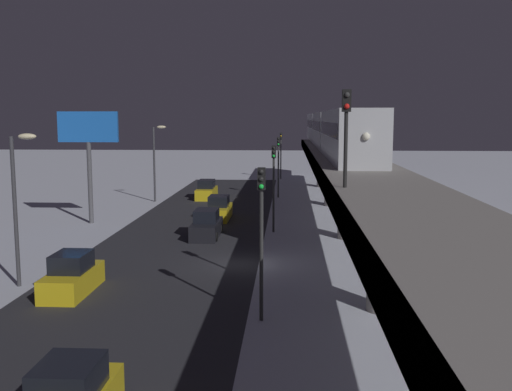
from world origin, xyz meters
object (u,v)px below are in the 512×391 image
traffic_light_distant (281,149)px  traffic_light_mid (274,176)px  sedan_yellow (219,210)px  rail_signal (346,121)px  sedan_yellow_4 (72,277)px  traffic_light_near (261,221)px  traffic_light_far (278,158)px  subway_train (330,129)px  sedan_yellow_3 (207,191)px  commercial_billboard (88,138)px  sedan_black (207,226)px

traffic_light_distant → traffic_light_mid: bearing=90.0°
sedan_yellow → rail_signal: bearing=-71.1°
sedan_yellow_4 → traffic_light_near: (-9.30, 3.39, 3.40)m
traffic_light_far → subway_train: bearing=157.9°
rail_signal → sedan_yellow: bearing=-71.1°
sedan_yellow_4 → traffic_light_mid: traffic_light_mid is taller
subway_train → traffic_light_distant: subway_train is taller
sedan_yellow_3 → commercial_billboard: commercial_billboard is taller
rail_signal → traffic_light_mid: rail_signal is taller
sedan_yellow_3 → sedan_yellow_4: (1.80, 33.51, 0.00)m
sedan_yellow_3 → traffic_light_far: (-7.50, -1.24, 3.40)m
traffic_light_near → sedan_yellow_4: bearing=-20.1°
sedan_yellow_4 → commercial_billboard: (5.43, -18.57, 6.03)m
rail_signal → sedan_yellow_3: (10.92, -36.20, -7.46)m
subway_train → commercial_billboard: subway_train is taller
traffic_light_far → commercial_billboard: bearing=47.7°
subway_train → commercial_billboard: bearing=35.1°
subway_train → traffic_light_distant: size_ratio=8.67×
subway_train → sedan_yellow_3: size_ratio=11.83×
sedan_yellow → subway_train: bearing=49.4°
sedan_black → traffic_light_near: traffic_light_near is taller
sedan_yellow_3 → commercial_billboard: (7.23, 14.94, 6.03)m
sedan_yellow_4 → traffic_light_far: 36.13m
rail_signal → traffic_light_near: 5.36m
subway_train → sedan_yellow_3: (12.74, -0.88, -6.52)m
sedan_yellow_4 → traffic_light_mid: 18.54m
rail_signal → traffic_light_far: rail_signal is taller
subway_train → traffic_light_far: subway_train is taller
traffic_light_distant → commercial_billboard: 38.29m
sedan_black → sedan_yellow: bearing=90.0°
rail_signal → traffic_light_distant: rail_signal is taller
traffic_light_mid → sedan_yellow_4: bearing=59.3°
sedan_yellow → sedan_yellow_4: (4.60, 21.01, 0.00)m
rail_signal → sedan_black: rail_signal is taller
sedan_black → traffic_light_near: 18.00m
sedan_yellow_4 → subway_train: bearing=-114.0°
sedan_yellow → commercial_billboard: size_ratio=0.53×
subway_train → traffic_light_mid: subway_train is taller
sedan_yellow_3 → traffic_light_far: 8.33m
traffic_light_distant → sedan_yellow: bearing=81.8°
traffic_light_mid → traffic_light_distant: 38.14m
sedan_black → traffic_light_near: bearing=-74.6°
sedan_yellow → sedan_yellow_4: 21.51m
subway_train → rail_signal: bearing=87.1°
sedan_yellow_3 → commercial_billboard: 17.65m
subway_train → traffic_light_near: bearing=81.7°
subway_train → rail_signal: rail_signal is taller
sedan_yellow_3 → traffic_light_mid: (-7.50, 17.83, 3.40)m
sedan_yellow_3 → traffic_light_near: traffic_light_near is taller
sedan_yellow_4 → commercial_billboard: commercial_billboard is taller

